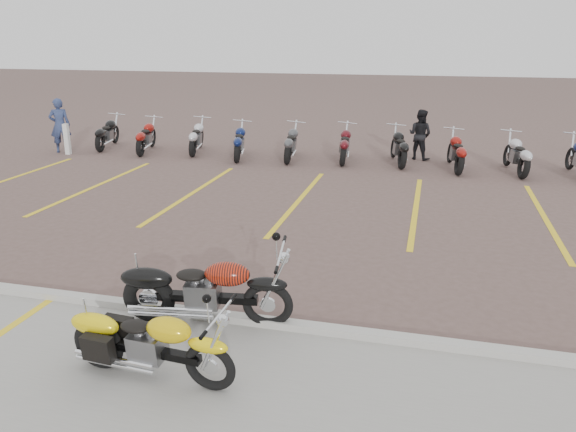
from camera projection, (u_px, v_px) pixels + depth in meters
The scene contains 9 objects.
ground at pixel (245, 263), 9.57m from camera, with size 100.00×100.00×0.00m, color brown.
curb at pixel (198, 314), 7.71m from camera, with size 60.00×0.18×0.12m, color #ADAAA3.
parking_stripes at pixel (299, 200), 13.26m from camera, with size 38.00×5.50×0.01m, color yellow, non-canonical shape.
yellow_cruiser at pixel (149, 345), 6.25m from camera, with size 2.04×0.34×0.84m.
flame_cruiser at pixel (203, 292), 7.43m from camera, with size 2.30×0.49×0.95m.
person_a at pixel (60, 125), 18.49m from camera, with size 0.65×0.43×1.78m, color navy.
person_b at pixel (420, 135), 17.44m from camera, with size 0.76×0.59×1.56m, color black.
bollard at pixel (67, 139), 18.28m from camera, with size 0.15×0.15×1.00m, color silver.
bg_bike_row at pixel (425, 148), 16.57m from camera, with size 22.45×2.08×1.10m.
Camera 1 is at (2.93, -8.40, 3.70)m, focal length 35.00 mm.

